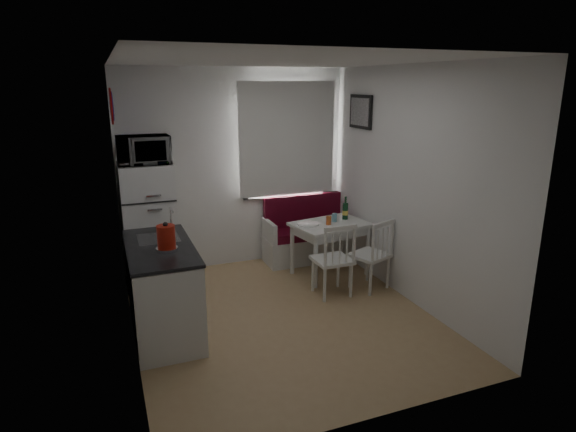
# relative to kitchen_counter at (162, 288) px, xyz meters

# --- Properties ---
(floor) EXTENTS (3.00, 3.50, 0.02)m
(floor) POSITION_rel_kitchen_counter_xyz_m (1.20, -0.16, -0.46)
(floor) COLOR tan
(floor) RESTS_ON ground
(ceiling) EXTENTS (3.00, 3.50, 0.02)m
(ceiling) POSITION_rel_kitchen_counter_xyz_m (1.20, -0.16, 2.14)
(ceiling) COLOR white
(ceiling) RESTS_ON wall_back
(wall_back) EXTENTS (3.00, 0.02, 2.60)m
(wall_back) POSITION_rel_kitchen_counter_xyz_m (1.20, 1.59, 0.84)
(wall_back) COLOR white
(wall_back) RESTS_ON floor
(wall_front) EXTENTS (3.00, 0.02, 2.60)m
(wall_front) POSITION_rel_kitchen_counter_xyz_m (1.20, -1.91, 0.84)
(wall_front) COLOR white
(wall_front) RESTS_ON floor
(wall_left) EXTENTS (0.02, 3.50, 2.60)m
(wall_left) POSITION_rel_kitchen_counter_xyz_m (-0.30, -0.16, 0.84)
(wall_left) COLOR white
(wall_left) RESTS_ON floor
(wall_right) EXTENTS (0.02, 3.50, 2.60)m
(wall_right) POSITION_rel_kitchen_counter_xyz_m (2.70, -0.16, 0.84)
(wall_right) COLOR white
(wall_right) RESTS_ON floor
(window) EXTENTS (1.22, 0.06, 1.47)m
(window) POSITION_rel_kitchen_counter_xyz_m (1.90, 1.56, 1.17)
(window) COLOR white
(window) RESTS_ON wall_back
(curtain) EXTENTS (1.35, 0.02, 1.50)m
(curtain) POSITION_rel_kitchen_counter_xyz_m (1.90, 1.49, 1.22)
(curtain) COLOR white
(curtain) RESTS_ON wall_back
(kitchen_counter) EXTENTS (0.62, 1.32, 1.16)m
(kitchen_counter) POSITION_rel_kitchen_counter_xyz_m (0.00, 0.00, 0.00)
(kitchen_counter) COLOR white
(kitchen_counter) RESTS_ON floor
(wall_sign) EXTENTS (0.03, 0.40, 0.40)m
(wall_sign) POSITION_rel_kitchen_counter_xyz_m (-0.27, 1.29, 1.69)
(wall_sign) COLOR #191F9A
(wall_sign) RESTS_ON wall_left
(picture_frame) EXTENTS (0.04, 0.52, 0.42)m
(picture_frame) POSITION_rel_kitchen_counter_xyz_m (2.67, 0.94, 1.59)
(picture_frame) COLOR black
(picture_frame) RESTS_ON wall_right
(bench) EXTENTS (1.25, 0.48, 0.90)m
(bench) POSITION_rel_kitchen_counter_xyz_m (2.16, 1.35, -0.16)
(bench) COLOR white
(bench) RESTS_ON floor
(dining_table) EXTENTS (1.02, 0.79, 0.69)m
(dining_table) POSITION_rel_kitchen_counter_xyz_m (2.19, 0.74, 0.16)
(dining_table) COLOR white
(dining_table) RESTS_ON floor
(chair_left) EXTENTS (0.42, 0.40, 0.48)m
(chair_left) POSITION_rel_kitchen_counter_xyz_m (1.94, 0.08, 0.09)
(chair_left) COLOR white
(chair_left) RESTS_ON floor
(chair_right) EXTENTS (0.52, 0.52, 0.47)m
(chair_right) POSITION_rel_kitchen_counter_xyz_m (2.44, 0.08, 0.08)
(chair_right) COLOR white
(chair_right) RESTS_ON floor
(fridge) EXTENTS (0.60, 0.60, 1.50)m
(fridge) POSITION_rel_kitchen_counter_xyz_m (0.02, 1.24, 0.30)
(fridge) COLOR white
(fridge) RESTS_ON floor
(microwave) EXTENTS (0.58, 0.40, 0.32)m
(microwave) POSITION_rel_kitchen_counter_xyz_m (0.02, 1.19, 1.21)
(microwave) COLOR white
(microwave) RESTS_ON fridge
(kettle) EXTENTS (0.20, 0.20, 0.27)m
(kettle) POSITION_rel_kitchen_counter_xyz_m (0.05, -0.19, 0.58)
(kettle) COLOR #A51B0D
(kettle) RESTS_ON kitchen_counter
(wine_bottle) EXTENTS (0.08, 0.08, 0.30)m
(wine_bottle) POSITION_rel_kitchen_counter_xyz_m (2.45, 0.84, 0.38)
(wine_bottle) COLOR #133C20
(wine_bottle) RESTS_ON dining_table
(drinking_glass_orange) EXTENTS (0.07, 0.07, 0.11)m
(drinking_glass_orange) POSITION_rel_kitchen_counter_xyz_m (2.14, 0.69, 0.29)
(drinking_glass_orange) COLOR #C85B21
(drinking_glass_orange) RESTS_ON dining_table
(drinking_glass_blue) EXTENTS (0.06, 0.06, 0.11)m
(drinking_glass_blue) POSITION_rel_kitchen_counter_xyz_m (2.27, 0.79, 0.29)
(drinking_glass_blue) COLOR #71AFC1
(drinking_glass_blue) RESTS_ON dining_table
(plate) EXTENTS (0.27, 0.27, 0.02)m
(plate) POSITION_rel_kitchen_counter_xyz_m (1.89, 0.76, 0.24)
(plate) COLOR white
(plate) RESTS_ON dining_table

